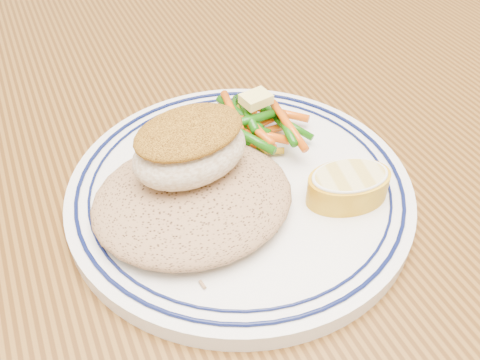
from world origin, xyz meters
name	(u,v)px	position (x,y,z in m)	size (l,w,h in m)	color
dining_table	(190,246)	(0.00, 0.00, 0.65)	(1.50, 0.90, 0.75)	#492B0E
plate	(240,190)	(0.03, -0.05, 0.76)	(0.27, 0.27, 0.02)	white
rice_pilaf	(193,195)	(-0.01, -0.06, 0.78)	(0.15, 0.13, 0.03)	#926C49
fish_fillet	(190,147)	(0.00, -0.04, 0.81)	(0.10, 0.08, 0.05)	beige
vegetable_pile	(248,124)	(0.06, 0.00, 0.78)	(0.10, 0.11, 0.03)	#AF8712
butter_pat	(256,99)	(0.07, 0.01, 0.80)	(0.02, 0.02, 0.01)	#FAEC7A
lemon_wedge	(348,185)	(0.10, -0.10, 0.78)	(0.07, 0.07, 0.03)	gold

